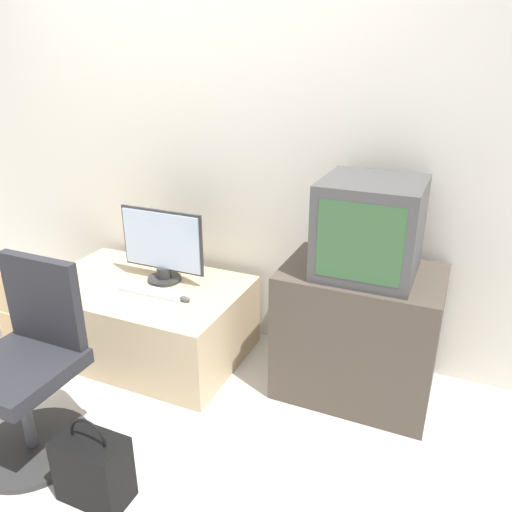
% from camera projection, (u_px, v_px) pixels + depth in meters
% --- Properties ---
extents(ground_plane, '(12.00, 12.00, 0.00)m').
position_uv_depth(ground_plane, '(74.00, 450.00, 2.32)').
color(ground_plane, beige).
extents(wall_back, '(4.40, 0.05, 2.60)m').
position_uv_depth(wall_back, '(202.00, 128.00, 2.95)').
color(wall_back, silver).
rests_on(wall_back, ground_plane).
extents(desk, '(1.19, 0.77, 0.45)m').
position_uv_depth(desk, '(145.00, 318.00, 3.02)').
color(desk, '#CCB289').
rests_on(desk, ground_plane).
extents(side_stand, '(0.80, 0.54, 0.71)m').
position_uv_depth(side_stand, '(358.00, 332.00, 2.62)').
color(side_stand, '#4C4238').
rests_on(side_stand, ground_plane).
extents(main_monitor, '(0.53, 0.20, 0.44)m').
position_uv_depth(main_monitor, '(162.00, 246.00, 2.90)').
color(main_monitor, '#2D2D2D').
rests_on(main_monitor, desk).
extents(keyboard, '(0.38, 0.10, 0.01)m').
position_uv_depth(keyboard, '(151.00, 291.00, 2.83)').
color(keyboard, silver).
rests_on(keyboard, desk).
extents(mouse, '(0.06, 0.03, 0.03)m').
position_uv_depth(mouse, '(185.00, 299.00, 2.73)').
color(mouse, '#4C4C51').
rests_on(mouse, desk).
extents(crt_tv, '(0.47, 0.46, 0.47)m').
position_uv_depth(crt_tv, '(370.00, 228.00, 2.38)').
color(crt_tv, '#474747').
rests_on(crt_tv, side_stand).
extents(office_chair, '(0.52, 0.52, 0.90)m').
position_uv_depth(office_chair, '(29.00, 373.00, 2.22)').
color(office_chair, '#333333').
rests_on(office_chair, ground_plane).
extents(cardboard_box_lower, '(0.22, 0.21, 0.24)m').
position_uv_depth(cardboard_box_lower, '(27.00, 324.00, 3.15)').
color(cardboard_box_lower, '#D1B27F').
rests_on(cardboard_box_lower, ground_plane).
extents(cardboard_box_upper, '(0.20, 0.20, 0.27)m').
position_uv_depth(cardboard_box_upper, '(20.00, 288.00, 3.05)').
color(cardboard_box_upper, '#D1B27F').
rests_on(cardboard_box_upper, cardboard_box_lower).
extents(handbag, '(0.29, 0.17, 0.40)m').
position_uv_depth(handbag, '(93.00, 468.00, 2.02)').
color(handbag, black).
rests_on(handbag, ground_plane).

